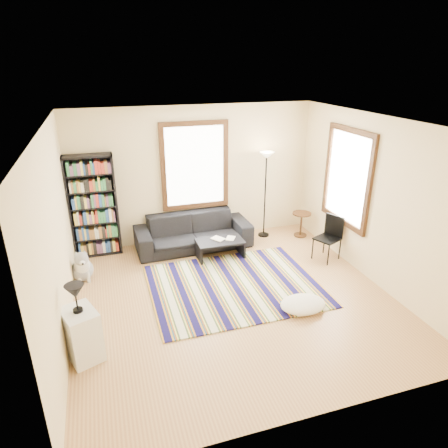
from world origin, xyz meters
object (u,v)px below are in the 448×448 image
object	(u,v)px
floor_lamp	(265,195)
folding_chair	(327,239)
white_cabinet	(82,334)
coffee_table	(220,249)
dog	(81,264)
side_table	(301,224)
sofa	(193,232)
floor_cushion	(303,304)
bookshelf	(93,206)

from	to	relation	value
floor_lamp	folding_chair	distance (m)	1.65
floor_lamp	white_cabinet	world-z (taller)	floor_lamp
floor_lamp	white_cabinet	xyz separation A→B (m)	(-3.73, -2.90, -0.58)
coffee_table	floor_lamp	xyz separation A→B (m)	(1.22, 0.71, 0.75)
dog	coffee_table	bearing A→B (deg)	-6.36
side_table	dog	world-z (taller)	dog
sofa	floor_cushion	distance (m)	2.92
floor_lamp	floor_cushion	bearing A→B (deg)	-100.36
floor_lamp	dog	world-z (taller)	floor_lamp
bookshelf	coffee_table	bearing A→B (deg)	-21.21
bookshelf	dog	bearing A→B (deg)	-107.20
sofa	side_table	distance (m)	2.38
coffee_table	side_table	xyz separation A→B (m)	(1.99, 0.45, 0.09)
bookshelf	folding_chair	size ratio (longest dim) A/B	2.33
dog	folding_chair	bearing A→B (deg)	-15.90
sofa	floor_lamp	xyz separation A→B (m)	(1.61, 0.10, 0.59)
sofa	folding_chair	size ratio (longest dim) A/B	2.71
white_cabinet	dog	bearing A→B (deg)	70.44
sofa	coffee_table	xyz separation A→B (m)	(0.38, -0.61, -0.16)
bookshelf	floor_lamp	distance (m)	3.49
folding_chair	white_cabinet	bearing A→B (deg)	173.93
floor_cushion	bookshelf	bearing A→B (deg)	135.07
sofa	coffee_table	size ratio (longest dim) A/B	2.59
sofa	folding_chair	distance (m)	2.66
floor_lamp	side_table	world-z (taller)	floor_lamp
side_table	folding_chair	world-z (taller)	folding_chair
sofa	folding_chair	world-z (taller)	folding_chair
white_cabinet	coffee_table	bearing A→B (deg)	20.30
bookshelf	dog	distance (m)	1.22
sofa	bookshelf	size ratio (longest dim) A/B	1.17
coffee_table	white_cabinet	xyz separation A→B (m)	(-2.51, -2.19, 0.17)
floor_lamp	dog	bearing A→B (deg)	-168.25
sofa	floor_cushion	xyz separation A→B (m)	(1.09, -2.70, -0.25)
bookshelf	white_cabinet	bearing A→B (deg)	-94.64
floor_cushion	folding_chair	bearing A→B (deg)	48.68
bookshelf	coffee_table	size ratio (longest dim) A/B	2.22
floor_cushion	floor_lamp	xyz separation A→B (m)	(0.51, 2.80, 0.84)
coffee_table	bookshelf	bearing A→B (deg)	158.79
floor_cushion	side_table	world-z (taller)	side_table
bookshelf	floor_lamp	world-z (taller)	bookshelf
floor_lamp	sofa	bearing A→B (deg)	-176.44
sofa	coffee_table	distance (m)	0.74
dog	side_table	bearing A→B (deg)	-1.54
dog	sofa	bearing A→B (deg)	9.40
bookshelf	floor_cushion	xyz separation A→B (m)	(2.97, -2.97, -0.91)
floor_cushion	floor_lamp	world-z (taller)	floor_lamp
coffee_table	white_cabinet	bearing A→B (deg)	-138.88
bookshelf	coffee_table	distance (m)	2.56
floor_cushion	side_table	bearing A→B (deg)	63.26
bookshelf	white_cabinet	distance (m)	3.15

